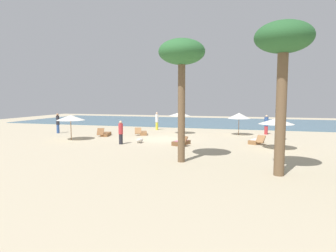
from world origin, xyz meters
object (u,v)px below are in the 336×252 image
person_4 (266,125)px  palm_0 (182,57)px  lounger_2 (105,134)px  person_0 (58,123)px  umbrella_2 (239,116)px  palm_2 (283,46)px  lounger_0 (257,141)px  dog (140,140)px  person_3 (121,132)px  umbrella_0 (179,114)px  umbrella_1 (276,121)px  person_1 (282,129)px  umbrella_3 (71,118)px  person_2 (157,121)px  lounger_3 (143,133)px  lounger_1 (181,142)px

person_4 → palm_0: (-4.83, -13.19, 4.48)m
lounger_2 → person_0: 5.31m
person_4 → umbrella_2: bearing=-152.8°
palm_2 → lounger_2: bearing=143.9°
person_4 → lounger_0: bearing=-99.1°
dog → person_3: bearing=-139.6°
umbrella_0 → umbrella_1: 10.06m
umbrella_1 → person_1: 4.67m
umbrella_3 → umbrella_0: bearing=40.0°
person_0 → person_1: 19.78m
person_2 → person_4: bearing=-4.7°
umbrella_2 → lounger_3: 8.69m
umbrella_0 → palm_2: (7.50, -12.97, 3.63)m
umbrella_2 → umbrella_3: 14.24m
lounger_2 → person_0: (-5.22, 0.58, 0.79)m
umbrella_2 → person_0: bearing=-169.3°
person_1 → dog: size_ratio=2.16×
umbrella_1 → umbrella_3: umbrella_1 is taller
umbrella_1 → palm_2: 7.63m
umbrella_3 → lounger_0: size_ratio=1.22×
person_2 → lounger_2: bearing=-116.3°
umbrella_3 → dog: bearing=0.4°
lounger_3 → person_2: size_ratio=0.98×
palm_2 → dog: palm_2 is taller
lounger_1 → person_2: (-4.63, 8.76, 0.76)m
umbrella_1 → palm_2: (-0.37, -6.71, 3.62)m
lounger_2 → umbrella_3: bearing=-116.3°
umbrella_1 → lounger_1: 6.47m
umbrella_1 → lounger_3: umbrella_1 is taller
palm_0 → dog: size_ratio=7.76×
person_1 → palm_2: bearing=-96.0°
lounger_1 → person_0: 13.21m
lounger_2 → umbrella_1: bearing=-12.5°
umbrella_3 → lounger_0: umbrella_3 is taller
umbrella_1 → lounger_0: umbrella_1 is taller
umbrella_3 → lounger_3: bearing=46.5°
person_3 → dog: 1.57m
umbrella_0 → lounger_3: umbrella_0 is taller
palm_2 → lounger_0: bearing=94.9°
lounger_2 → person_1: person_1 is taller
umbrella_0 → person_4: umbrella_0 is taller
lounger_2 → palm_2: (13.37, -9.76, 5.28)m
person_3 → dog: person_3 is taller
person_4 → palm_2: bearing=-90.7°
lounger_2 → palm_0: 13.10m
lounger_2 → person_4: bearing=19.9°
umbrella_2 → person_3: size_ratio=1.17×
person_3 → palm_2: size_ratio=0.26×
lounger_1 → person_1: size_ratio=1.01×
umbrella_0 → lounger_3: (-3.00, -1.58, -1.65)m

